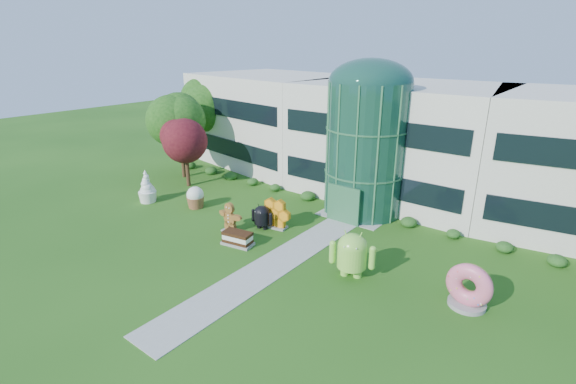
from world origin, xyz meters
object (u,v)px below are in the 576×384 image
Objects in this scene: android_green at (352,252)px; donut at (470,285)px; gingerbread at (230,217)px; android_black at (262,215)px.

android_green is 6.10m from donut.
donut reaches higher than gingerbread.
android_green is at bearing -166.84° from donut.
gingerbread reaches higher than android_black.
android_green is at bearing -19.39° from android_black.
android_green reaches higher than donut.
gingerbread is (-1.44, -1.70, 0.07)m from android_black.
android_green is 8.34m from android_black.
donut is (6.00, 1.07, -0.33)m from android_green.
android_green is at bearing 1.67° from gingerbread.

